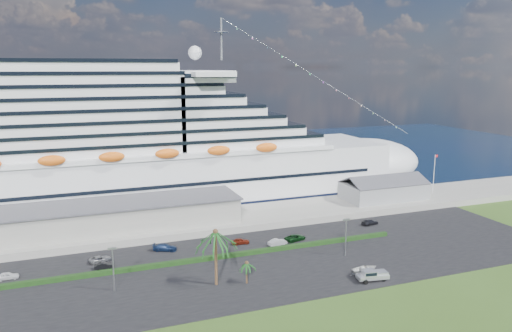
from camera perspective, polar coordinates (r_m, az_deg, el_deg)
name	(u,v)px	position (r m, az deg, el deg)	size (l,w,h in m)	color
ground	(274,285)	(95.47, 2.08, -13.48)	(420.00, 420.00, 0.00)	#35511B
asphalt_lot	(253,264)	(104.81, -0.31, -11.11)	(140.00, 38.00, 0.12)	black
wharf	(214,220)	(130.48, -4.83, -6.21)	(240.00, 20.00, 1.80)	gray
water	(155,163)	(216.22, -11.48, 0.37)	(420.00, 160.00, 0.02)	black
cruise_ship	(116,151)	(146.16, -15.72, 1.67)	(191.00, 38.00, 54.00)	silver
terminal_building	(114,215)	(125.07, -15.97, -5.42)	(61.00, 15.00, 6.30)	gray
port_shed	(384,190)	(151.69, 14.39, -2.67)	(24.00, 12.31, 7.37)	gray
flagpole	(434,173)	(161.81, 19.69, -0.71)	(1.08, 0.16, 12.00)	silver
hedge	(209,258)	(106.75, -5.37, -10.44)	(88.00, 1.10, 0.90)	black
lamp_post_left	(113,264)	(94.51, -16.03, -10.68)	(1.60, 0.35, 8.27)	gray
lamp_post_right	(346,233)	(108.71, 10.26, -7.49)	(1.60, 0.35, 8.27)	gray
palm_tall	(216,238)	(92.40, -4.65, -8.21)	(8.82, 8.82, 11.13)	#47301E
palm_short	(247,265)	(94.62, -1.07, -11.29)	(3.53, 3.53, 4.56)	#47301E
parked_car_0	(7,276)	(108.31, -26.54, -11.17)	(1.62, 4.02, 1.37)	white
parked_car_1	(104,266)	(106.63, -16.99, -10.83)	(1.32, 3.80, 1.25)	black
parked_car_2	(100,259)	(110.26, -17.38, -10.11)	(2.08, 4.51, 1.25)	gray
parked_car_3	(165,247)	(113.15, -10.37, -9.13)	(2.14, 5.27, 1.53)	#15264B
parked_car_4	(240,241)	(115.31, -1.81, -8.58)	(1.67, 4.16, 1.42)	#5E180C
parked_car_5	(278,242)	(114.57, 2.47, -8.70)	(1.58, 4.53, 1.49)	#B5B7BC
parked_car_6	(295,238)	(117.89, 4.52, -8.15)	(2.42, 5.26, 1.46)	black
parked_car_7	(370,222)	(132.13, 12.89, -6.27)	(1.94, 4.77, 1.39)	black
pickup_truck	(372,275)	(99.11, 13.11, -12.00)	(6.39, 3.18, 2.15)	black
boat_trailer	(366,269)	(101.10, 12.41, -11.47)	(6.59, 4.79, 1.83)	gray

